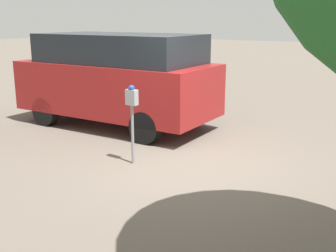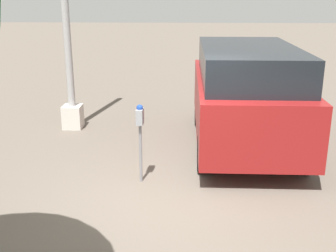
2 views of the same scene
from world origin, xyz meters
The scene contains 4 objects.
ground_plane centered at (0.00, 0.00, 0.00)m, with size 80.00×80.00×0.00m, color #60564C.
parking_meter_near centered at (0.71, 0.48, 1.01)m, with size 0.21×0.12×1.37m.
lamp_post centered at (3.64, 2.40, 2.22)m, with size 0.44×0.44×6.41m.
parked_van centered at (2.56, -1.51, 1.14)m, with size 4.57×2.05×2.10m.
Camera 2 is at (-5.92, -0.23, 3.12)m, focal length 45.00 mm.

